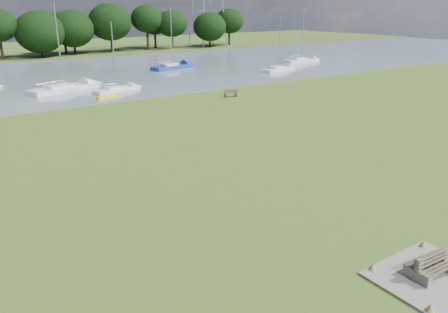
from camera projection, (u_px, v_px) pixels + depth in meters
ground at (222, 167)px, 27.28m from camera, size 220.00×220.00×0.00m
river at (53, 78)px, 60.13m from camera, size 220.00×40.00×0.10m
far_bank at (13, 57)px, 83.60m from camera, size 220.00×20.00×0.40m
concrete_pad at (429, 276)px, 16.31m from camera, size 4.20×3.20×0.10m
bench_pair at (431, 265)px, 16.17m from camera, size 1.88×1.18×0.98m
riverbank_bench at (231, 93)px, 47.70m from camera, size 1.51×0.79×0.89m
kayak at (109, 96)px, 47.31m from camera, size 2.75×1.01×0.27m
sailboat_2 at (278, 68)px, 66.27m from camera, size 6.92×3.46×7.99m
sailboat_5 at (172, 66)px, 68.09m from camera, size 7.48×3.62×9.18m
sailboat_6 at (116, 88)px, 50.40m from camera, size 5.80×2.99×7.81m
sailboat_8 at (63, 87)px, 50.75m from camera, size 8.53×4.87×9.80m
sailboat_9 at (301, 59)px, 75.69m from camera, size 7.42×2.49×9.07m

